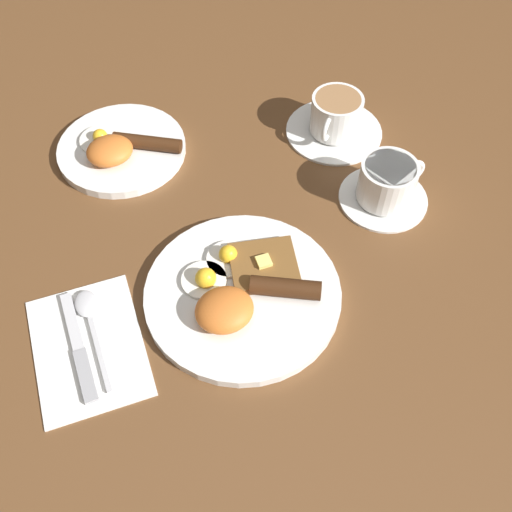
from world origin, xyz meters
TOP-DOWN VIEW (x-y plane):
  - ground_plane at (0.00, 0.00)m, footprint 3.00×3.00m
  - breakfast_plate_near at (-0.00, -0.00)m, footprint 0.27×0.27m
  - breakfast_plate_far at (-0.09, 0.34)m, footprint 0.21×0.21m
  - teacup_near at (0.27, 0.09)m, footprint 0.14×0.14m
  - teacup_far at (0.27, 0.26)m, footprint 0.17×0.17m
  - napkin at (-0.22, 0.00)m, footprint 0.15×0.20m
  - knife at (-0.23, -0.01)m, footprint 0.02×0.17m
  - spoon at (-0.21, 0.04)m, footprint 0.03×0.16m

SIDE VIEW (x-z plane):
  - ground_plane at x=0.00m, z-range 0.00..0.00m
  - napkin at x=-0.22m, z-range 0.00..0.01m
  - knife at x=-0.23m, z-range 0.00..0.01m
  - spoon at x=-0.21m, z-range 0.00..0.01m
  - breakfast_plate_near at x=0.00m, z-range -0.01..0.04m
  - breakfast_plate_far at x=-0.09m, z-range -0.01..0.04m
  - teacup_far at x=0.27m, z-range -0.01..0.07m
  - teacup_near at x=0.27m, z-range 0.00..0.07m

